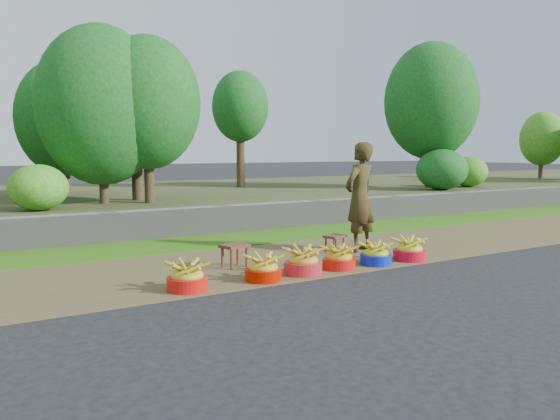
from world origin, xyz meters
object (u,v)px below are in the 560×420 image
basin_c (303,263)px  stool_left (235,249)px  basin_d (339,259)px  stool_right (335,239)px  basin_a (187,278)px  basin_e (376,255)px  vendor_woman (360,197)px  basin_f (409,251)px  basin_b (263,270)px

basin_c → stool_left: bearing=125.3°
basin_c → basin_d: basin_c is taller
stool_right → basin_a: bearing=-160.8°
basin_e → basin_c: bearing=178.6°
basin_d → stool_left: stool_left is taller
basin_d → vendor_woman: vendor_woman is taller
basin_a → basin_e: 2.82m
basin_e → vendor_woman: vendor_woman is taller
basin_f → stool_right: bearing=120.2°
basin_d → stool_right: 1.18m
stool_left → basin_c: bearing=-54.7°
basin_a → basin_c: (1.61, 0.01, 0.01)m
basin_f → stool_right: 1.19m
basin_c → stool_right: basin_c is taller
basin_b → basin_e: size_ratio=1.03×
basin_c → basin_b: bearing=-175.3°
basin_a → stool_right: (2.85, 0.99, 0.08)m
basin_a → basin_f: bearing=-0.6°
basin_d → vendor_woman: 1.59m
basin_f → vendor_woman: (-0.17, 0.96, 0.73)m
basin_c → basin_e: bearing=-1.4°
basin_c → basin_f: (1.84, -0.05, -0.01)m
basin_f → basin_d: bearing=177.6°
basin_d → stool_left: 1.44m
basin_c → basin_d: (0.59, 0.00, -0.02)m
basin_e → vendor_woman: (0.46, 0.94, 0.74)m
basin_a → vendor_woman: bearing=15.7°
basin_b → basin_d: (1.21, 0.06, -0.00)m
basin_e → basin_d: bearing=176.9°
basin_d → stool_right: basin_d is taller
basin_e → basin_a: bearing=179.7°
basin_d → vendor_woman: size_ratio=0.26×
vendor_woman → basin_f: bearing=82.5°
basin_b → stool_left: basin_b is taller
basin_b → stool_right: 2.13m
basin_e → stool_left: (-1.80, 0.86, 0.12)m
basin_e → stool_left: 2.00m
basin_f → vendor_woman: 1.22m
basin_b → basin_e: basin_b is taller
basin_d → basin_e: size_ratio=1.01×
basin_a → basin_f: same height
basin_a → basin_d: bearing=0.5°
basin_a → vendor_woman: size_ratio=0.27×
basin_a → stool_right: bearing=19.2°
basin_c → stool_left: basin_c is taller
vendor_woman → stool_right: bearing=-26.9°
basin_a → stool_right: 3.02m
vendor_woman → basin_d: bearing=22.3°
basin_a → basin_c: 1.61m
basin_c → basin_a: bearing=-179.5°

